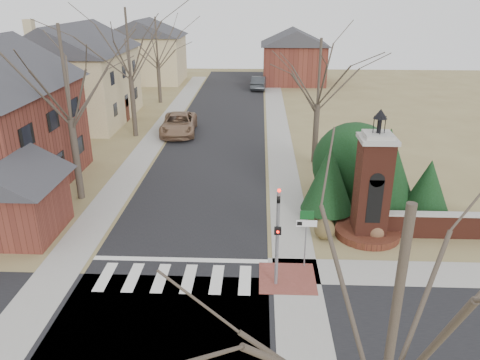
{
  "coord_description": "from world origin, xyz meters",
  "views": [
    {
      "loc": [
        3.49,
        -16.01,
        11.35
      ],
      "look_at": [
        2.57,
        6.0,
        2.5
      ],
      "focal_mm": 35.0,
      "sensor_mm": 36.0,
      "label": 1
    }
  ],
  "objects_px": {
    "brick_gate_monument": "(371,196)",
    "distant_car": "(259,83)",
    "traffic_signal_pole": "(278,229)",
    "pickup_truck": "(179,124)",
    "sign_post": "(306,228)"
  },
  "relations": [
    {
      "from": "brick_gate_monument",
      "to": "pickup_truck",
      "type": "distance_m",
      "value": 21.73
    },
    {
      "from": "brick_gate_monument",
      "to": "pickup_truck",
      "type": "relative_size",
      "value": 1.05
    },
    {
      "from": "brick_gate_monument",
      "to": "distant_car",
      "type": "relative_size",
      "value": 1.31
    },
    {
      "from": "traffic_signal_pole",
      "to": "pickup_truck",
      "type": "relative_size",
      "value": 0.73
    },
    {
      "from": "sign_post",
      "to": "brick_gate_monument",
      "type": "height_order",
      "value": "brick_gate_monument"
    },
    {
      "from": "pickup_truck",
      "to": "distant_car",
      "type": "xyz_separation_m",
      "value": [
        6.8,
        20.4,
        -0.04
      ]
    },
    {
      "from": "traffic_signal_pole",
      "to": "pickup_truck",
      "type": "bearing_deg",
      "value": 109.12
    },
    {
      "from": "distant_car",
      "to": "traffic_signal_pole",
      "type": "bearing_deg",
      "value": 95.51
    },
    {
      "from": "traffic_signal_pole",
      "to": "distant_car",
      "type": "relative_size",
      "value": 0.91
    },
    {
      "from": "traffic_signal_pole",
      "to": "brick_gate_monument",
      "type": "distance_m",
      "value": 6.47
    },
    {
      "from": "traffic_signal_pole",
      "to": "sign_post",
      "type": "relative_size",
      "value": 1.64
    },
    {
      "from": "traffic_signal_pole",
      "to": "brick_gate_monument",
      "type": "bearing_deg",
      "value": 43.24
    },
    {
      "from": "sign_post",
      "to": "brick_gate_monument",
      "type": "xyz_separation_m",
      "value": [
        3.41,
        3.01,
        0.22
      ]
    },
    {
      "from": "traffic_signal_pole",
      "to": "sign_post",
      "type": "xyz_separation_m",
      "value": [
        1.29,
        1.41,
        -0.64
      ]
    },
    {
      "from": "pickup_truck",
      "to": "traffic_signal_pole",
      "type": "bearing_deg",
      "value": -74.83
    }
  ]
}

